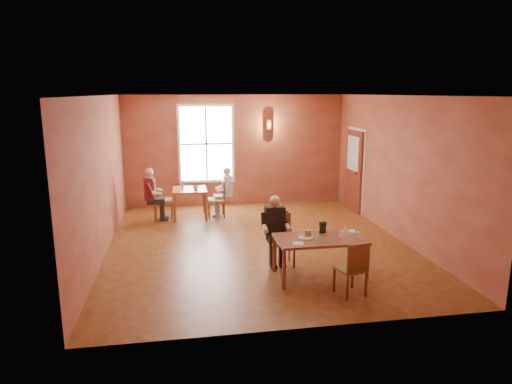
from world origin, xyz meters
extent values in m
cube|color=brown|center=(0.00, 0.00, 0.00)|extent=(6.00, 7.00, 0.01)
cube|color=brown|center=(0.00, 3.50, 1.50)|extent=(6.00, 0.04, 3.00)
cube|color=brown|center=(0.00, -3.50, 1.50)|extent=(6.00, 0.04, 3.00)
cube|color=brown|center=(-3.00, 0.00, 1.50)|extent=(0.04, 7.00, 3.00)
cube|color=brown|center=(3.00, 0.00, 1.50)|extent=(0.04, 7.00, 3.00)
cube|color=white|center=(0.00, 0.00, 3.00)|extent=(6.00, 7.00, 0.04)
cube|color=white|center=(-0.80, 3.45, 1.70)|extent=(1.36, 0.10, 1.96)
cube|color=maroon|center=(2.94, 2.30, 1.05)|extent=(0.12, 1.04, 2.10)
cylinder|color=brown|center=(0.90, 3.40, 2.20)|extent=(0.16, 0.16, 0.28)
cylinder|color=white|center=(0.49, -1.85, 0.71)|extent=(0.29, 0.29, 0.03)
cube|color=tan|center=(0.55, -1.77, 0.74)|extent=(0.10, 0.10, 0.10)
cube|color=black|center=(0.85, -1.62, 0.79)|extent=(0.13, 0.08, 0.19)
cube|color=silver|center=(0.67, -2.14, 0.69)|extent=(0.18, 0.02, 0.00)
cube|color=silver|center=(0.29, -2.08, 0.69)|extent=(0.21, 0.21, 0.01)
cylinder|color=white|center=(1.41, -1.64, 0.70)|extent=(0.22, 0.22, 0.01)
imported|color=silver|center=(-1.16, 2.18, 0.78)|extent=(0.15, 0.15, 0.10)
imported|color=white|center=(-1.48, 2.41, 0.77)|extent=(0.13, 0.13, 0.09)
camera|label=1|loc=(-1.55, -8.83, 3.06)|focal=32.00mm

